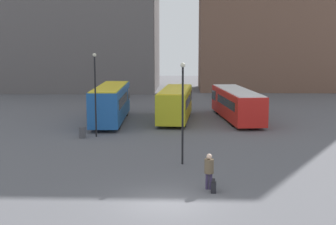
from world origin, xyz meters
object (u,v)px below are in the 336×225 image
at_px(suitcase, 214,187).
at_px(lamp_post_0, 183,106).
at_px(bus_0, 111,102).
at_px(lamp_post_1, 95,89).
at_px(trash_bin, 82,132).
at_px(traveler, 209,168).
at_px(bus_1, 175,103).
at_px(bus_2, 236,103).

distance_m(suitcase, lamp_post_0, 6.36).
height_order(bus_0, lamp_post_1, lamp_post_1).
distance_m(bus_0, trash_bin, 7.43).
distance_m(bus_0, suitcase, 21.49).
bearing_deg(bus_0, traveler, -159.62).
xyz_separation_m(bus_1, bus_2, (5.69, 0.55, -0.07)).
xyz_separation_m(bus_0, trash_bin, (-1.10, -7.22, -1.36)).
relative_size(suitcase, lamp_post_1, 0.12).
height_order(bus_1, traveler, bus_1).
distance_m(lamp_post_0, trash_bin, 11.05).
xyz_separation_m(bus_1, suitcase, (2.21, -20.95, -1.35)).
relative_size(bus_2, lamp_post_0, 1.96).
xyz_separation_m(traveler, lamp_post_1, (-7.94, 12.65, 2.64)).
distance_m(bus_0, bus_2, 11.61).
relative_size(lamp_post_0, trash_bin, 7.08).
distance_m(bus_2, lamp_post_0, 17.12).
bearing_deg(lamp_post_1, bus_2, 35.78).
relative_size(bus_1, bus_2, 0.83).
bearing_deg(lamp_post_0, lamp_post_1, 130.06).
bearing_deg(trash_bin, bus_1, 50.22).
bearing_deg(lamp_post_1, traveler, -57.89).
xyz_separation_m(lamp_post_1, trash_bin, (-0.97, -0.47, -3.28)).
distance_m(traveler, trash_bin, 15.11).
relative_size(bus_0, traveler, 6.15).
xyz_separation_m(lamp_post_0, trash_bin, (-7.60, 7.41, -3.09)).
bearing_deg(bus_2, bus_1, 88.59).
bearing_deg(traveler, bus_1, 10.83).
bearing_deg(suitcase, traveler, 28.94).
bearing_deg(lamp_post_0, bus_0, 113.96).
xyz_separation_m(traveler, lamp_post_0, (-1.31, 4.77, 2.45)).
bearing_deg(trash_bin, bus_2, 35.07).
bearing_deg(bus_2, trash_bin, 118.15).
height_order(bus_0, traveler, bus_0).
bearing_deg(bus_0, lamp_post_0, -157.60).
relative_size(bus_1, trash_bin, 11.52).
height_order(bus_1, lamp_post_1, lamp_post_1).
xyz_separation_m(suitcase, trash_bin, (-9.12, 12.65, 0.16)).
relative_size(bus_0, suitcase, 14.90).
distance_m(bus_1, trash_bin, 10.86).
height_order(bus_2, lamp_post_1, lamp_post_1).
distance_m(bus_1, lamp_post_0, 15.83).
relative_size(bus_1, traveler, 5.44).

